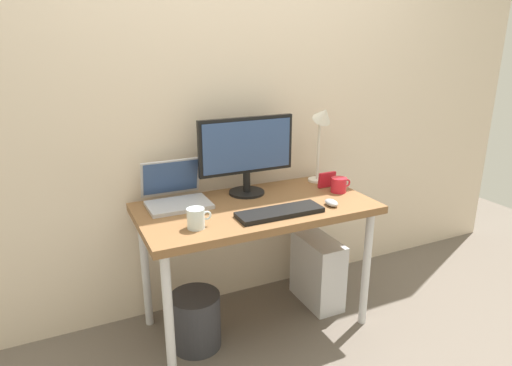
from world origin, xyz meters
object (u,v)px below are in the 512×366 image
monitor (247,151)px  photo_frame (327,180)px  keyboard (280,212)px  glass_cup (196,218)px  desk (256,218)px  mouse (331,203)px  laptop (175,193)px  computer_tower (317,271)px  wastebasket (196,320)px  desk_lamp (322,127)px  coffee_mug (339,185)px

monitor → photo_frame: (0.47, -0.10, -0.20)m
keyboard → glass_cup: bearing=177.7°
desk → mouse: (0.35, -0.18, 0.09)m
laptop → computer_tower: bearing=-11.1°
glass_cup → wastebasket: size_ratio=0.39×
laptop → desk_lamp: size_ratio=0.67×
desk_lamp → mouse: bearing=-114.5°
glass_cup → photo_frame: 0.91m
coffee_mug → photo_frame: bearing=100.8°
monitor → wastebasket: 0.94m
glass_cup → wastebasket: 0.63m
coffee_mug → glass_cup: glass_cup is taller
keyboard → glass_cup: (-0.43, 0.02, 0.04)m
desk → glass_cup: bearing=-157.4°
desk_lamp → glass_cup: bearing=-159.1°
mouse → wastebasket: mouse is taller
desk_lamp → computer_tower: (-0.08, -0.14, -0.86)m
desk_lamp → wastebasket: size_ratio=1.59×
wastebasket → glass_cup: bearing=-94.3°
desk → computer_tower: size_ratio=2.93×
laptop → coffee_mug: (0.89, -0.22, -0.01)m
desk_lamp → mouse: desk_lamp is taller
monitor → coffee_mug: 0.56m
desk → wastebasket: desk is taller
desk → laptop: laptop is taller
mouse → glass_cup: glass_cup is taller
monitor → glass_cup: size_ratio=4.68×
photo_frame → computer_tower: bearing=-147.6°
laptop → photo_frame: (0.87, -0.12, -0.01)m
desk_lamp → photo_frame: desk_lamp is taller
coffee_mug → glass_cup: size_ratio=1.05×
wastebasket → computer_tower: bearing=6.0°
mouse → keyboard: bearing=178.7°
mouse → wastebasket: (-0.72, 0.14, -0.59)m
coffee_mug → photo_frame: photo_frame is taller
desk_lamp → computer_tower: bearing=-119.8°
desk → photo_frame: photo_frame is taller
laptop → photo_frame: 0.88m
laptop → computer_tower: laptop is taller
mouse → wastebasket: 0.94m
laptop → wastebasket: (0.01, -0.24, -0.63)m
keyboard → desk: bearing=105.7°
desk → glass_cup: (-0.38, -0.16, 0.12)m
mouse → computer_tower: bearing=69.1°
desk → computer_tower: desk is taller
laptop → keyboard: size_ratio=0.73×
desk_lamp → wastebasket: desk_lamp is taller
glass_cup → wastebasket: bearing=85.7°
mouse → glass_cup: 0.73m
mouse → photo_frame: bearing=60.8°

